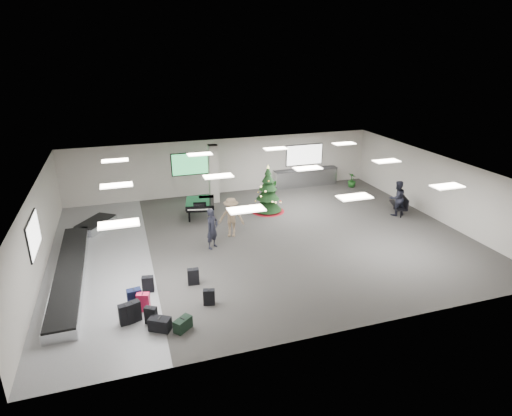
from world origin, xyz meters
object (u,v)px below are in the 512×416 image
object	(u,v)px
potted_plant_left	(273,188)
traveler_b	(231,217)
potted_plant_right	(352,180)
grand_piano	(200,204)
traveler_a	(212,229)
service_counter	(306,177)
christmas_tree	(268,196)
traveler_bench	(397,198)
baggage_carousel	(76,261)
bench	(400,203)
pink_suitcase	(143,302)

from	to	relation	value
potted_plant_left	traveler_b	bearing A→B (deg)	-128.10
traveler_b	potted_plant_right	world-z (taller)	traveler_b
grand_piano	potted_plant_right	bearing A→B (deg)	23.64
grand_piano	traveler_a	distance (m)	3.64
service_counter	christmas_tree	xyz separation A→B (m)	(-3.67, -3.38, 0.31)
traveler_bench	baggage_carousel	bearing A→B (deg)	0.82
service_counter	grand_piano	xyz separation A→B (m)	(-7.19, -3.13, 0.18)
bench	potted_plant_left	distance (m)	7.08
christmas_tree	grand_piano	distance (m)	3.53
grand_piano	potted_plant_left	bearing A→B (deg)	36.35
bench	service_counter	bearing A→B (deg)	135.27
traveler_bench	bench	bearing A→B (deg)	-157.82
pink_suitcase	grand_piano	world-z (taller)	grand_piano
bench	baggage_carousel	bearing A→B (deg)	-156.72
grand_piano	bench	bearing A→B (deg)	-2.89
service_counter	potted_plant_left	world-z (taller)	service_counter
pink_suitcase	traveler_b	bearing A→B (deg)	63.93
pink_suitcase	traveler_a	distance (m)	5.06
baggage_carousel	traveler_a	bearing A→B (deg)	-0.36
service_counter	traveler_b	xyz separation A→B (m)	(-6.28, -5.83, 0.37)
bench	traveler_bench	size ratio (longest dim) A/B	0.90
potted_plant_left	potted_plant_right	distance (m)	5.11
baggage_carousel	pink_suitcase	xyz separation A→B (m)	(2.31, -3.94, 0.11)
pink_suitcase	traveler_bench	bearing A→B (deg)	35.44
pink_suitcase	traveler_bench	xyz separation A→B (m)	(12.94, 4.76, 0.59)
christmas_tree	traveler_b	xyz separation A→B (m)	(-2.61, -2.44, 0.06)
traveler_b	traveler_bench	size ratio (longest dim) A/B	1.00
baggage_carousel	traveler_a	xyz separation A→B (m)	(5.48, -0.03, 0.68)
traveler_bench	potted_plant_right	xyz separation A→B (m)	(0.22, 4.82, -0.47)
potted_plant_left	traveler_bench	bearing A→B (deg)	-45.19
traveler_a	potted_plant_right	bearing A→B (deg)	-9.90
baggage_carousel	potted_plant_right	distance (m)	16.47
potted_plant_left	potted_plant_right	bearing A→B (deg)	-1.06
traveler_b	baggage_carousel	bearing A→B (deg)	-149.47
pink_suitcase	potted_plant_right	world-z (taller)	potted_plant_right
baggage_carousel	christmas_tree	xyz separation A→B (m)	(9.17, 3.35, 0.64)
grand_piano	traveler_b	xyz separation A→B (m)	(0.91, -2.70, 0.19)
pink_suitcase	christmas_tree	world-z (taller)	christmas_tree
potted_plant_right	grand_piano	bearing A→B (deg)	-168.22
pink_suitcase	grand_piano	xyz separation A→B (m)	(3.35, 7.54, 0.41)
christmas_tree	grand_piano	size ratio (longest dim) A/B	1.24
traveler_b	grand_piano	bearing A→B (deg)	131.29
bench	potted_plant_left	xyz separation A→B (m)	(-5.24, 4.76, -0.14)
traveler_b	potted_plant_left	distance (m)	6.17
traveler_bench	traveler_b	bearing A→B (deg)	-2.81
bench	traveler_bench	distance (m)	0.53
traveler_b	traveler_bench	xyz separation A→B (m)	(8.68, -0.08, -0.00)
christmas_tree	potted_plant_right	distance (m)	6.71
pink_suitcase	grand_piano	bearing A→B (deg)	81.29
christmas_tree	traveler_b	size ratio (longest dim) A/B	1.37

